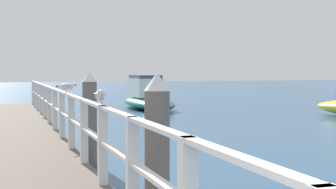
{
  "coord_description": "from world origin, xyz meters",
  "views": [
    {
      "loc": [
        -0.17,
        -0.9,
        1.87
      ],
      "look_at": [
        3.72,
        11.05,
        1.26
      ],
      "focal_mm": 54.18,
      "sensor_mm": 36.0,
      "label": 1
    }
  ],
  "objects": [
    {
      "name": "pier_deck",
      "position": [
        0.0,
        11.28,
        0.18
      ],
      "size": [
        2.26,
        22.56,
        0.36
      ],
      "primitive_type": "cube",
      "color": "brown",
      "rests_on": "ground_plane"
    },
    {
      "name": "pier_railing",
      "position": [
        1.05,
        11.28,
        1.01
      ],
      "size": [
        0.12,
        21.08,
        1.04
      ],
      "color": "silver",
      "rests_on": "pier_deck"
    },
    {
      "name": "dock_piling_near",
      "position": [
        1.43,
        4.42,
        0.93
      ],
      "size": [
        0.29,
        0.29,
        1.84
      ],
      "color": "#6B6056",
      "rests_on": "ground_plane"
    },
    {
      "name": "dock_piling_far",
      "position": [
        1.43,
        9.01,
        0.93
      ],
      "size": [
        0.29,
        0.29,
        1.84
      ],
      "color": "#6B6056",
      "rests_on": "ground_plane"
    },
    {
      "name": "seagull_foreground",
      "position": [
        1.05,
        5.8,
        1.54
      ],
      "size": [
        0.2,
        0.48,
        0.21
      ],
      "rotation": [
        0.0,
        0.0,
        3.03
      ],
      "color": "white",
      "rests_on": "pier_railing"
    },
    {
      "name": "seagull_background",
      "position": [
        1.06,
        9.57,
        1.54
      ],
      "size": [
        0.48,
        0.21,
        0.21
      ],
      "rotation": [
        0.0,
        0.0,
        4.88
      ],
      "color": "white",
      "rests_on": "pier_railing"
    },
    {
      "name": "boat_1",
      "position": [
        6.41,
        22.53,
        0.54
      ],
      "size": [
        1.95,
        5.61,
        1.62
      ],
      "rotation": [
        0.0,
        0.0,
        0.01
      ],
      "color": "#197266",
      "rests_on": "ground_plane"
    }
  ]
}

